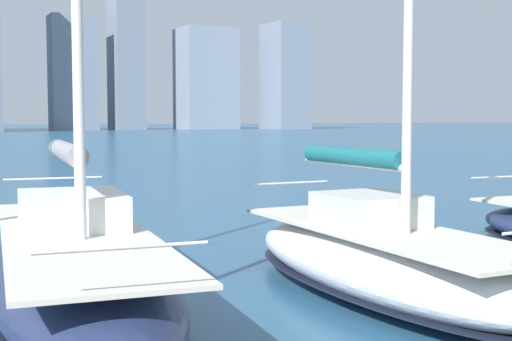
{
  "coord_description": "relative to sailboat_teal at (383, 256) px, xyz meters",
  "views": [
    {
      "loc": [
        5.21,
        3.46,
        3.06
      ],
      "look_at": [
        0.14,
        -6.83,
        2.2
      ],
      "focal_mm": 50.0,
      "sensor_mm": 36.0,
      "label": 1
    }
  ],
  "objects": [
    {
      "name": "sailboat_grey",
      "position": [
        4.92,
        -1.13,
        0.03
      ],
      "size": [
        3.56,
        9.4,
        10.63
      ],
      "color": "navy",
      "rests_on": "ground"
    },
    {
      "name": "sailboat_teal",
      "position": [
        0.0,
        0.0,
        0.0
      ],
      "size": [
        2.58,
        7.66,
        11.85
      ],
      "color": "white",
      "rests_on": "ground"
    }
  ]
}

